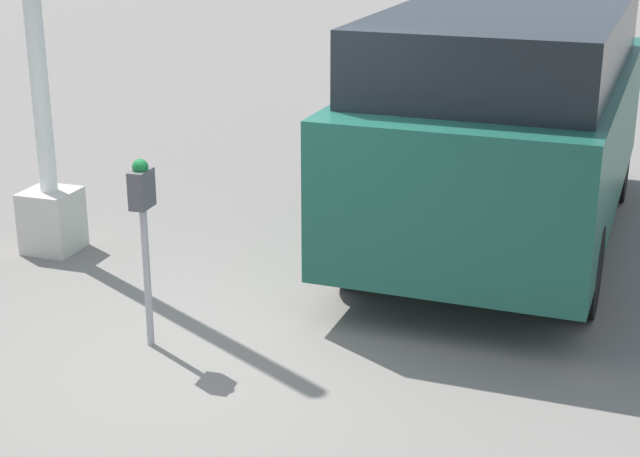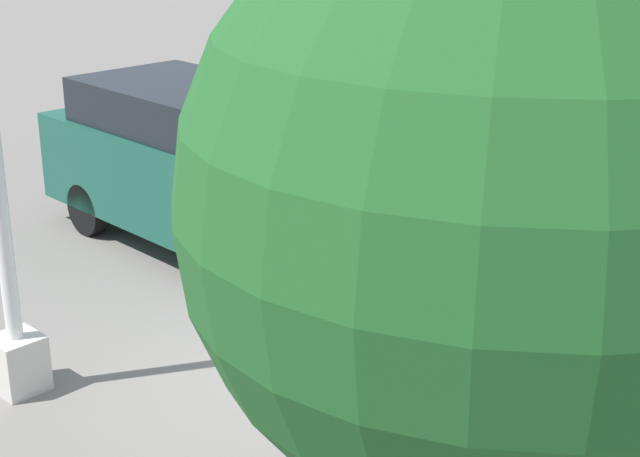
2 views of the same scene
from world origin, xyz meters
The scene contains 4 objects.
ground_plane centered at (0.00, 0.00, 0.00)m, with size 80.00×80.00×0.00m, color slate.
parking_meter_near centered at (0.15, 0.44, 1.00)m, with size 0.20×0.12×1.35m.
lamp_post centered at (1.60, 2.15, 1.58)m, with size 0.44×0.44×5.16m.
parked_van centered at (3.17, -1.55, 1.15)m, with size 5.03×2.16×2.11m.
Camera 1 is at (-5.40, -2.65, 3.03)m, focal length 55.00 mm.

